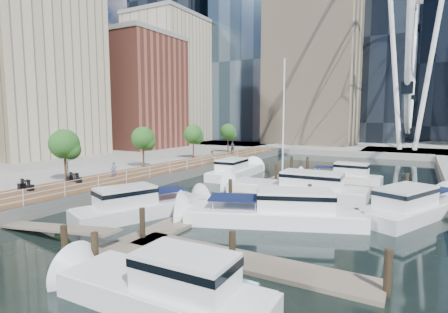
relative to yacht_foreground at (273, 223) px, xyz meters
name	(u,v)px	position (x,y,z in m)	size (l,w,h in m)	color
ground	(129,223)	(-7.97, -4.48, 0.00)	(520.00, 520.00, 0.00)	black
boardwalk	(166,172)	(-16.97, 10.52, 0.50)	(6.00, 60.00, 1.00)	brown
seawall	(188,174)	(-13.97, 10.52, 0.50)	(0.25, 60.00, 1.00)	#595954
land_inland	(24,158)	(-43.97, 10.52, 0.50)	(48.00, 90.00, 1.00)	gray
land_far	(362,137)	(-7.97, 97.52, 0.50)	(200.00, 114.00, 1.00)	gray
pier	(407,153)	(6.03, 47.52, 0.50)	(14.00, 12.00, 1.00)	gray
railing	(187,165)	(-14.07, 10.52, 1.52)	(0.10, 60.00, 1.05)	white
floating_docks	(299,198)	(0.00, 5.50, 0.49)	(16.00, 34.00, 2.60)	#6D6051
midrise_condos	(95,78)	(-41.54, 22.34, 13.42)	(19.00, 67.00, 28.00)	#BCAD8E
ferris_wheel	(416,0)	(6.03, 47.52, 25.92)	(5.80, 45.60, 47.80)	white
street_trees	(143,138)	(-19.37, 9.52, 4.29)	(2.60, 42.60, 4.60)	#3F2B1C
cafe_tables	(2,190)	(-18.37, -6.48, 1.37)	(2.50, 13.70, 0.74)	black
yacht_foreground	(273,223)	(0.00, 0.00, 0.00)	(3.21, 11.97, 2.15)	white
pedestrian_near	(114,170)	(-16.73, 2.64, 1.77)	(0.56, 0.37, 1.53)	#53556F
pedestrian_mid	(212,157)	(-14.47, 16.29, 1.80)	(0.78, 0.61, 1.61)	#9C8B6C
pedestrian_far	(233,148)	(-17.08, 26.82, 1.99)	(1.16, 0.48, 1.98)	#353943
moored_yachts	(287,198)	(-1.41, 6.82, 0.00)	(23.15, 32.06, 11.50)	white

